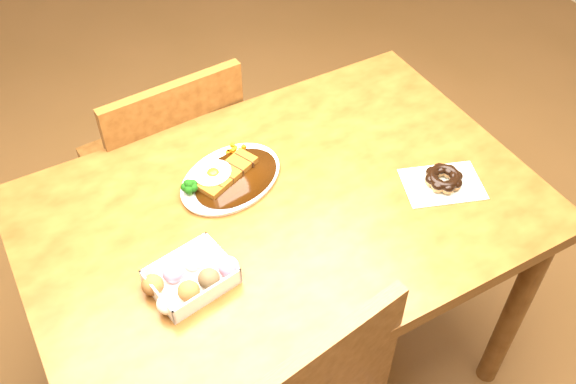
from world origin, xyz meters
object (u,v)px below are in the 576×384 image
katsu_curry_plate (228,177)px  pon_de_ring (444,179)px  chair_far (169,167)px  donut_box (190,278)px  table (284,233)px

katsu_curry_plate → pon_de_ring: (0.45, -0.26, 0.01)m
katsu_curry_plate → chair_far: bearing=95.1°
donut_box → katsu_curry_plate: bearing=49.7°
donut_box → table: bearing=19.7°
table → chair_far: 0.57m
donut_box → pon_de_ring: bearing=-2.3°
donut_box → chair_far: bearing=75.2°
chair_far → donut_box: size_ratio=4.28×
table → donut_box: (-0.28, -0.10, 0.12)m
table → katsu_curry_plate: (-0.08, 0.14, 0.11)m
table → pon_de_ring: size_ratio=5.39×
pon_de_ring → katsu_curry_plate: bearing=149.4°
table → donut_box: bearing=-160.3°
chair_far → katsu_curry_plate: chair_far is taller
table → donut_box: size_ratio=5.90×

